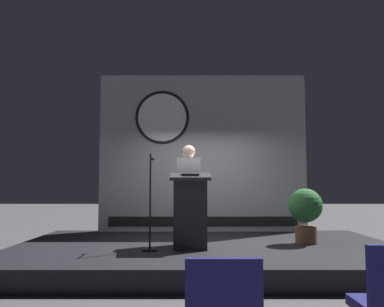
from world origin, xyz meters
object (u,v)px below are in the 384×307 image
(microphone_stand, at_px, (152,216))
(potted_plant, at_px, (307,210))
(podium, at_px, (192,211))
(speaker_person, at_px, (190,193))

(microphone_stand, height_order, potted_plant, microphone_stand)
(podium, distance_m, microphone_stand, 0.64)
(podium, bearing_deg, speaker_person, 93.67)
(potted_plant, bearing_deg, podium, -164.70)
(podium, xyz_separation_m, microphone_stand, (-0.62, -0.11, -0.08))
(podium, xyz_separation_m, potted_plant, (1.97, 0.54, -0.03))
(podium, height_order, potted_plant, podium)
(speaker_person, xyz_separation_m, potted_plant, (2.00, 0.06, -0.29))
(speaker_person, xyz_separation_m, microphone_stand, (-0.59, -0.59, -0.34))
(speaker_person, distance_m, potted_plant, 2.02)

